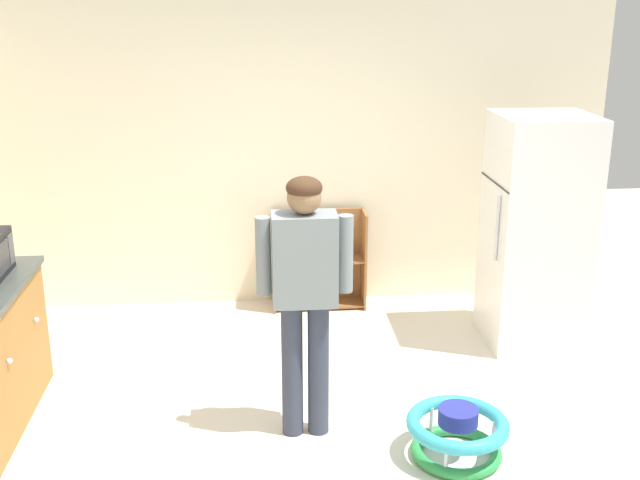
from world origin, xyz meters
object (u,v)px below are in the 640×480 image
Objects in this scene: refrigerator at (537,232)px; red_cup at (4,255)px; bookshelf at (312,266)px; standing_person at (305,284)px; baby_walker at (457,433)px.

refrigerator reaches higher than red_cup.
red_cup reaches higher than bookshelf.
baby_walker is at bearing -22.23° from standing_person.
refrigerator is at bearing 33.25° from standing_person.
red_cup is (-1.97, 0.83, -0.04)m from standing_person.
standing_person reaches higher than red_cup.
standing_person reaches higher than bookshelf.
refrigerator is at bearing 57.98° from baby_walker.
red_cup reaches higher than baby_walker.
baby_walker is at bearing -22.63° from red_cup.
red_cup is (-2.84, 1.18, 0.79)m from baby_walker.
baby_walker is at bearing -74.46° from bookshelf.
baby_walker is (0.67, -2.41, -0.21)m from bookshelf.
bookshelf is 2.51m from baby_walker.
bookshelf is 2.56m from red_cup.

